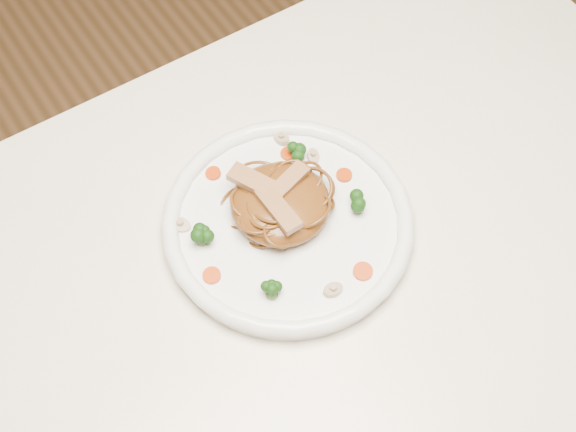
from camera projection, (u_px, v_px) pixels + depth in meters
table at (298, 337)px, 0.99m from camera, size 1.20×0.80×0.75m
plate at (288, 226)px, 0.95m from camera, size 0.33×0.33×0.02m
noodle_mound at (280, 204)px, 0.94m from camera, size 0.15×0.15×0.04m
chicken_a at (287, 182)px, 0.93m from camera, size 0.06×0.04×0.01m
chicken_b at (257, 183)px, 0.93m from camera, size 0.05×0.07×0.01m
chicken_c at (278, 209)px, 0.91m from camera, size 0.02×0.07×0.01m
broccoli_0 at (299, 151)px, 0.99m from camera, size 0.02×0.02×0.03m
broccoli_1 at (201, 234)px, 0.92m from camera, size 0.04×0.04×0.03m
broccoli_2 at (272, 290)px, 0.89m from camera, size 0.03×0.03×0.03m
broccoli_3 at (358, 202)px, 0.95m from camera, size 0.03×0.03×0.03m
carrot_0 at (288, 153)px, 1.00m from camera, size 0.02×0.02×0.00m
carrot_1 at (212, 275)px, 0.91m from camera, size 0.03×0.03×0.00m
carrot_2 at (344, 175)px, 0.98m from camera, size 0.02×0.02×0.00m
carrot_3 at (213, 173)px, 0.98m from camera, size 0.03×0.03×0.00m
carrot_4 at (363, 271)px, 0.91m from camera, size 0.02×0.02×0.00m
mushroom_0 at (333, 290)px, 0.90m from camera, size 0.03×0.03×0.01m
mushroom_1 at (313, 156)px, 1.00m from camera, size 0.03×0.03×0.01m
mushroom_2 at (181, 225)px, 0.94m from camera, size 0.04×0.04×0.01m
mushroom_3 at (281, 138)px, 1.01m from camera, size 0.03×0.03×0.01m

